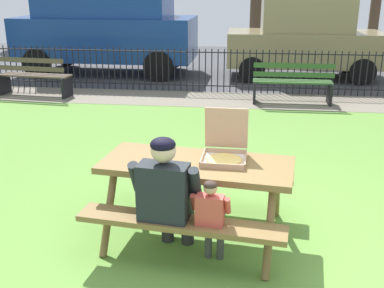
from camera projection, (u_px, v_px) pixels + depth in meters
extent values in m
cube|color=#669A3F|center=(261.00, 196.00, 5.51)|extent=(28.00, 10.73, 0.02)
cube|color=gray|center=(258.00, 101.00, 9.88)|extent=(28.00, 1.40, 0.01)
cube|color=#424247|center=(257.00, 64.00, 14.28)|extent=(28.00, 7.97, 0.01)
cube|color=brown|center=(197.00, 165.00, 4.42)|extent=(1.88, 0.96, 0.06)
cube|color=brown|center=(180.00, 223.00, 3.96)|extent=(1.82, 0.49, 0.05)
cube|color=brown|center=(209.00, 171.00, 5.07)|extent=(1.82, 0.49, 0.05)
cylinder|color=brown|center=(109.00, 213.00, 4.33)|extent=(0.12, 0.44, 0.74)
cylinder|color=brown|center=(139.00, 178.00, 5.09)|extent=(0.12, 0.44, 0.74)
cylinder|color=brown|center=(269.00, 232.00, 4.00)|extent=(0.12, 0.44, 0.74)
cylinder|color=brown|center=(277.00, 192.00, 4.76)|extent=(0.12, 0.44, 0.74)
cube|color=tan|center=(224.00, 161.00, 4.41)|extent=(0.43, 0.43, 0.01)
cube|color=silver|center=(224.00, 160.00, 4.41)|extent=(0.39, 0.39, 0.00)
cube|color=tan|center=(222.00, 166.00, 4.22)|extent=(0.42, 0.02, 0.04)
cube|color=tan|center=(226.00, 151.00, 4.59)|extent=(0.42, 0.02, 0.04)
cube|color=tan|center=(203.00, 157.00, 4.43)|extent=(0.02, 0.42, 0.04)
cube|color=tan|center=(245.00, 159.00, 4.38)|extent=(0.02, 0.42, 0.04)
cube|color=tan|center=(226.00, 128.00, 4.53)|extent=(0.42, 0.08, 0.41)
cylinder|color=tan|center=(224.00, 160.00, 4.41)|extent=(0.35, 0.35, 0.01)
cylinder|color=#F2D069|center=(224.00, 159.00, 4.41)|extent=(0.33, 0.33, 0.00)
cylinder|color=#2C2C2C|center=(167.00, 220.00, 4.48)|extent=(0.12, 0.12, 0.44)
cylinder|color=#2C2C2C|center=(160.00, 206.00, 4.20)|extent=(0.20, 0.43, 0.15)
cylinder|color=#2C2C2C|center=(188.00, 222.00, 4.43)|extent=(0.12, 0.12, 0.44)
cylinder|color=#2C2C2C|center=(182.00, 208.00, 4.16)|extent=(0.20, 0.43, 0.15)
cube|color=#1E2328|center=(164.00, 194.00, 3.91)|extent=(0.44, 0.27, 0.52)
cylinder|color=#1E2328|center=(136.00, 177.00, 3.98)|extent=(0.11, 0.22, 0.31)
cylinder|color=#1E2328|center=(195.00, 183.00, 3.86)|extent=(0.11, 0.22, 0.31)
sphere|color=beige|center=(163.00, 150.00, 3.81)|extent=(0.21, 0.21, 0.21)
ellipsoid|color=black|center=(163.00, 145.00, 3.78)|extent=(0.21, 0.20, 0.12)
cylinder|color=#444444|center=(209.00, 235.00, 4.20)|extent=(0.07, 0.07, 0.44)
cylinder|color=#444444|center=(206.00, 218.00, 4.02)|extent=(0.11, 0.24, 0.08)
cylinder|color=#444444|center=(221.00, 237.00, 4.18)|extent=(0.07, 0.07, 0.44)
cylinder|color=#444444|center=(219.00, 219.00, 3.99)|extent=(0.11, 0.24, 0.08)
cube|color=#CC4C3F|center=(210.00, 211.00, 3.86)|extent=(0.24, 0.15, 0.29)
cylinder|color=#CC4C3F|center=(194.00, 202.00, 3.90)|extent=(0.06, 0.12, 0.17)
cylinder|color=#CC4C3F|center=(228.00, 206.00, 3.83)|extent=(0.06, 0.12, 0.17)
sphere|color=tan|center=(210.00, 188.00, 3.80)|extent=(0.12, 0.12, 0.12)
ellipsoid|color=#352721|center=(210.00, 185.00, 3.79)|extent=(0.12, 0.11, 0.07)
cylinder|color=black|center=(260.00, 53.00, 10.24)|extent=(21.03, 0.03, 0.03)
cylinder|color=black|center=(258.00, 87.00, 10.49)|extent=(21.03, 0.03, 0.03)
cylinder|color=black|center=(0.00, 66.00, 11.10)|extent=(0.02, 0.02, 0.98)
cylinder|color=black|center=(5.00, 66.00, 11.09)|extent=(0.02, 0.02, 0.98)
cylinder|color=black|center=(11.00, 66.00, 11.07)|extent=(0.02, 0.02, 0.98)
cylinder|color=black|center=(17.00, 66.00, 11.05)|extent=(0.02, 0.02, 0.98)
cylinder|color=black|center=(22.00, 66.00, 11.04)|extent=(0.02, 0.02, 0.98)
cylinder|color=black|center=(28.00, 67.00, 11.02)|extent=(0.02, 0.02, 0.98)
cylinder|color=black|center=(33.00, 67.00, 11.00)|extent=(0.02, 0.02, 0.98)
cylinder|color=black|center=(39.00, 67.00, 10.99)|extent=(0.02, 0.02, 0.98)
cylinder|color=black|center=(45.00, 67.00, 10.97)|extent=(0.02, 0.02, 0.98)
cylinder|color=black|center=(51.00, 67.00, 10.95)|extent=(0.02, 0.02, 0.98)
cylinder|color=black|center=(56.00, 67.00, 10.94)|extent=(0.02, 0.02, 0.98)
cylinder|color=black|center=(62.00, 67.00, 10.92)|extent=(0.02, 0.02, 0.98)
cylinder|color=black|center=(68.00, 68.00, 10.90)|extent=(0.02, 0.02, 0.98)
cylinder|color=black|center=(74.00, 68.00, 10.89)|extent=(0.02, 0.02, 0.98)
cylinder|color=black|center=(79.00, 68.00, 10.87)|extent=(0.02, 0.02, 0.98)
cylinder|color=black|center=(85.00, 68.00, 10.85)|extent=(0.02, 0.02, 0.98)
cylinder|color=black|center=(91.00, 68.00, 10.84)|extent=(0.02, 0.02, 0.98)
cylinder|color=black|center=(97.00, 68.00, 10.82)|extent=(0.02, 0.02, 0.98)
cylinder|color=black|center=(103.00, 68.00, 10.80)|extent=(0.02, 0.02, 0.98)
cylinder|color=black|center=(109.00, 68.00, 10.79)|extent=(0.02, 0.02, 0.98)
cylinder|color=black|center=(115.00, 69.00, 10.77)|extent=(0.02, 0.02, 0.98)
cylinder|color=black|center=(120.00, 69.00, 10.75)|extent=(0.02, 0.02, 0.98)
cylinder|color=black|center=(126.00, 69.00, 10.74)|extent=(0.02, 0.02, 0.98)
cylinder|color=black|center=(132.00, 69.00, 10.72)|extent=(0.02, 0.02, 0.98)
cylinder|color=black|center=(138.00, 69.00, 10.70)|extent=(0.02, 0.02, 0.98)
cylinder|color=black|center=(144.00, 69.00, 10.69)|extent=(0.02, 0.02, 0.98)
cylinder|color=black|center=(150.00, 69.00, 10.67)|extent=(0.02, 0.02, 0.98)
cylinder|color=black|center=(156.00, 70.00, 10.65)|extent=(0.02, 0.02, 0.98)
cylinder|color=black|center=(162.00, 70.00, 10.64)|extent=(0.02, 0.02, 0.98)
cylinder|color=black|center=(169.00, 70.00, 10.62)|extent=(0.02, 0.02, 0.98)
cylinder|color=black|center=(175.00, 70.00, 10.60)|extent=(0.02, 0.02, 0.98)
cylinder|color=black|center=(181.00, 70.00, 10.59)|extent=(0.02, 0.02, 0.98)
cylinder|color=black|center=(187.00, 70.00, 10.57)|extent=(0.02, 0.02, 0.98)
cylinder|color=black|center=(193.00, 70.00, 10.55)|extent=(0.02, 0.02, 0.98)
cylinder|color=black|center=(199.00, 70.00, 10.54)|extent=(0.02, 0.02, 0.98)
cylinder|color=black|center=(205.00, 71.00, 10.52)|extent=(0.02, 0.02, 0.98)
cylinder|color=black|center=(212.00, 71.00, 10.50)|extent=(0.02, 0.02, 0.98)
cylinder|color=black|center=(218.00, 71.00, 10.49)|extent=(0.02, 0.02, 0.98)
cylinder|color=black|center=(224.00, 71.00, 10.47)|extent=(0.02, 0.02, 0.98)
cylinder|color=black|center=(230.00, 71.00, 10.45)|extent=(0.02, 0.02, 0.98)
cylinder|color=black|center=(237.00, 71.00, 10.44)|extent=(0.02, 0.02, 0.98)
cylinder|color=black|center=(243.00, 71.00, 10.42)|extent=(0.02, 0.02, 0.98)
cylinder|color=black|center=(249.00, 72.00, 10.40)|extent=(0.02, 0.02, 0.98)
cylinder|color=black|center=(256.00, 72.00, 10.39)|extent=(0.02, 0.02, 0.98)
cylinder|color=black|center=(262.00, 72.00, 10.37)|extent=(0.02, 0.02, 0.98)
cylinder|color=black|center=(268.00, 72.00, 10.35)|extent=(0.02, 0.02, 0.98)
cylinder|color=black|center=(275.00, 72.00, 10.34)|extent=(0.02, 0.02, 0.98)
cylinder|color=black|center=(281.00, 72.00, 10.32)|extent=(0.02, 0.02, 0.98)
cylinder|color=black|center=(288.00, 72.00, 10.30)|extent=(0.02, 0.02, 0.98)
cylinder|color=black|center=(294.00, 73.00, 10.29)|extent=(0.02, 0.02, 0.98)
cylinder|color=black|center=(301.00, 73.00, 10.27)|extent=(0.02, 0.02, 0.98)
cylinder|color=black|center=(307.00, 73.00, 10.25)|extent=(0.02, 0.02, 0.98)
cylinder|color=black|center=(314.00, 73.00, 10.24)|extent=(0.02, 0.02, 0.98)
cylinder|color=black|center=(320.00, 73.00, 10.22)|extent=(0.02, 0.02, 0.98)
cylinder|color=black|center=(327.00, 73.00, 10.20)|extent=(0.02, 0.02, 0.98)
cylinder|color=black|center=(333.00, 74.00, 10.19)|extent=(0.02, 0.02, 0.98)
cylinder|color=black|center=(340.00, 74.00, 10.17)|extent=(0.02, 0.02, 0.98)
cylinder|color=black|center=(347.00, 74.00, 10.15)|extent=(0.02, 0.02, 0.98)
cylinder|color=black|center=(353.00, 74.00, 10.14)|extent=(0.02, 0.02, 0.98)
cylinder|color=black|center=(360.00, 74.00, 10.12)|extent=(0.02, 0.02, 0.98)
cylinder|color=black|center=(367.00, 74.00, 10.10)|extent=(0.02, 0.02, 0.98)
cylinder|color=black|center=(373.00, 74.00, 10.09)|extent=(0.02, 0.02, 0.98)
cylinder|color=black|center=(380.00, 75.00, 10.07)|extent=(0.02, 0.02, 0.98)
cube|color=brown|center=(39.00, 74.00, 10.38)|extent=(1.60, 0.25, 0.04)
cube|color=brown|center=(35.00, 75.00, 10.25)|extent=(1.60, 0.25, 0.04)
cube|color=brown|center=(32.00, 76.00, 10.12)|extent=(1.60, 0.25, 0.04)
cube|color=brown|center=(29.00, 69.00, 10.01)|extent=(1.60, 0.21, 0.11)
cube|color=brown|center=(28.00, 60.00, 9.95)|extent=(1.60, 0.21, 0.11)
cube|color=black|center=(67.00, 87.00, 10.12)|extent=(0.09, 0.44, 0.44)
cube|color=black|center=(4.00, 84.00, 10.43)|extent=(0.09, 0.44, 0.44)
cube|color=#305627|center=(292.00, 80.00, 9.72)|extent=(1.60, 0.11, 0.04)
cube|color=#305627|center=(292.00, 82.00, 9.59)|extent=(1.60, 0.11, 0.04)
cube|color=#305627|center=(293.00, 83.00, 9.46)|extent=(1.60, 0.11, 0.04)
cube|color=#305627|center=(294.00, 75.00, 9.35)|extent=(1.60, 0.07, 0.11)
cube|color=#305627|center=(294.00, 66.00, 9.29)|extent=(1.60, 0.07, 0.11)
cube|color=black|center=(330.00, 94.00, 9.53)|extent=(0.05, 0.44, 0.44)
cube|color=black|center=(254.00, 92.00, 9.70)|extent=(0.05, 0.44, 0.44)
cube|color=navy|center=(107.00, 38.00, 12.60)|extent=(4.72, 2.00, 1.10)
cylinder|color=black|center=(158.00, 66.00, 11.67)|extent=(0.76, 0.12, 0.76)
cylinder|color=black|center=(172.00, 55.00, 13.50)|extent=(0.76, 0.12, 0.76)
cylinder|color=black|center=(37.00, 64.00, 12.07)|extent=(0.76, 0.12, 0.76)
cylinder|color=black|center=(66.00, 53.00, 13.91)|extent=(0.76, 0.12, 0.76)
cube|color=#9A885E|center=(304.00, 48.00, 12.04)|extent=(3.94, 1.82, 0.84)
cube|color=#9A885E|center=(306.00, 15.00, 11.78)|extent=(2.24, 1.57, 0.80)
cube|color=#262D38|center=(335.00, 15.00, 11.71)|extent=(0.08, 1.46, 0.68)
cylinder|color=black|center=(363.00, 72.00, 11.26)|extent=(0.64, 0.13, 0.64)
cylinder|color=black|center=(348.00, 61.00, 12.87)|extent=(0.64, 0.13, 0.64)
cylinder|color=black|center=(252.00, 70.00, 11.50)|extent=(0.64, 0.13, 0.64)
cylinder|color=black|center=(251.00, 59.00, 13.12)|extent=(0.64, 0.13, 0.64)
cylinder|color=brown|center=(37.00, 5.00, 19.18)|extent=(0.39, 0.39, 3.00)
cylinder|color=brown|center=(145.00, 12.00, 18.73)|extent=(0.34, 0.34, 2.47)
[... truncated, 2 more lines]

